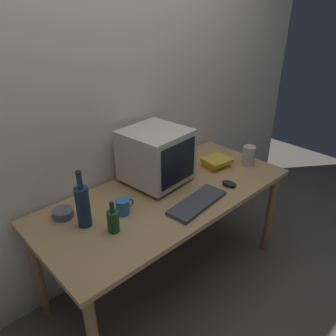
% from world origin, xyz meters
% --- Properties ---
extents(ground_plane, '(6.00, 6.00, 0.00)m').
position_xyz_m(ground_plane, '(0.00, 0.00, 0.00)').
color(ground_plane, '#56514C').
extents(back_wall, '(4.00, 0.08, 2.50)m').
position_xyz_m(back_wall, '(0.00, 0.44, 1.25)').
color(back_wall, silver).
rests_on(back_wall, ground).
extents(desk, '(1.71, 0.76, 0.73)m').
position_xyz_m(desk, '(0.00, 0.00, 0.65)').
color(desk, tan).
rests_on(desk, ground).
extents(crt_monitor, '(0.41, 0.42, 0.37)m').
position_xyz_m(crt_monitor, '(0.05, 0.16, 0.93)').
color(crt_monitor, beige).
rests_on(crt_monitor, desk).
extents(keyboard, '(0.43, 0.20, 0.02)m').
position_xyz_m(keyboard, '(0.04, -0.22, 0.74)').
color(keyboard, '#3F3F47').
rests_on(keyboard, desk).
extents(computer_mouse, '(0.08, 0.11, 0.04)m').
position_xyz_m(computer_mouse, '(0.35, -0.22, 0.75)').
color(computer_mouse, black).
rests_on(computer_mouse, desk).
extents(bottle_tall, '(0.08, 0.08, 0.34)m').
position_xyz_m(bottle_tall, '(-0.56, 0.07, 0.86)').
color(bottle_tall, navy).
rests_on(bottle_tall, desk).
extents(bottle_short, '(0.07, 0.07, 0.19)m').
position_xyz_m(bottle_short, '(-0.47, -0.08, 0.80)').
color(bottle_short, '#1E4C23').
rests_on(bottle_short, desk).
extents(book_stack, '(0.21, 0.19, 0.06)m').
position_xyz_m(book_stack, '(0.52, 0.03, 0.77)').
color(book_stack, orange).
rests_on(book_stack, desk).
extents(mug, '(0.12, 0.08, 0.09)m').
position_xyz_m(mug, '(-0.34, 0.02, 0.78)').
color(mug, '#3370B2').
rests_on(mug, desk).
extents(cd_spindle, '(0.12, 0.12, 0.04)m').
position_xyz_m(cd_spindle, '(-0.61, 0.22, 0.76)').
color(cd_spindle, '#595B66').
rests_on(cd_spindle, desk).
extents(metal_canister, '(0.09, 0.09, 0.15)m').
position_xyz_m(metal_canister, '(0.71, -0.12, 0.81)').
color(metal_canister, '#B7B2A8').
rests_on(metal_canister, desk).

